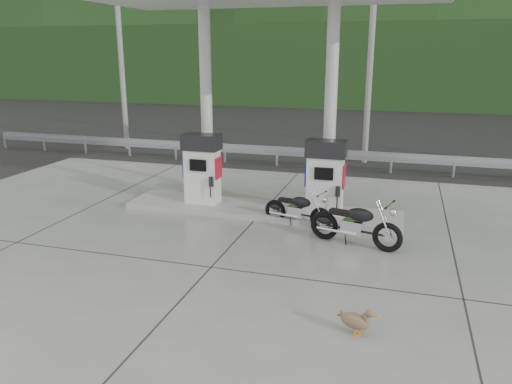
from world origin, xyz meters
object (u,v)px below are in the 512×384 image
(gas_pump_right, at_px, (325,177))
(duck, at_px, (355,321))
(motorcycle_right, at_px, (355,225))
(gas_pump_left, at_px, (202,169))
(motorcycle_left, at_px, (298,210))

(gas_pump_right, relative_size, duck, 3.30)
(motorcycle_right, bearing_deg, gas_pump_left, 173.98)
(duck, bearing_deg, motorcycle_right, 114.65)
(motorcycle_left, distance_m, motorcycle_right, 1.67)
(gas_pump_right, height_order, motorcycle_right, gas_pump_right)
(motorcycle_left, bearing_deg, motorcycle_right, -17.51)
(motorcycle_left, distance_m, duck, 4.75)
(gas_pump_left, distance_m, motorcycle_left, 2.84)
(gas_pump_left, height_order, motorcycle_right, gas_pump_left)
(motorcycle_left, height_order, motorcycle_right, motorcycle_right)
(duck, bearing_deg, gas_pump_left, 150.10)
(gas_pump_right, bearing_deg, gas_pump_left, 180.00)
(gas_pump_right, bearing_deg, motorcycle_left, -127.82)
(motorcycle_left, relative_size, motorcycle_right, 0.85)
(motorcycle_right, xyz_separation_m, duck, (0.36, -3.51, -0.25))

